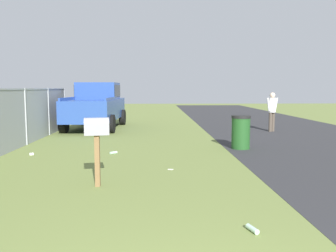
# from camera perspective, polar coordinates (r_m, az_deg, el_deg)

# --- Properties ---
(mailbox) EXTENTS (0.27, 0.48, 1.29)m
(mailbox) POSITION_cam_1_polar(r_m,az_deg,el_deg) (6.61, -11.49, -0.98)
(mailbox) COLOR brown
(mailbox) RESTS_ON ground
(pickup_truck) EXTENTS (5.06, 2.38, 2.09)m
(pickup_truck) POSITION_cam_1_polar(r_m,az_deg,el_deg) (16.43, -11.53, 3.50)
(pickup_truck) COLOR #284793
(pickup_truck) RESTS_ON ground
(trash_bin) EXTENTS (0.58, 0.58, 1.01)m
(trash_bin) POSITION_cam_1_polar(r_m,az_deg,el_deg) (10.84, 11.73, -0.97)
(trash_bin) COLOR #1E4C1E
(trash_bin) RESTS_ON ground
(pedestrian) EXTENTS (0.30, 0.54, 1.65)m
(pedestrian) POSITION_cam_1_polar(r_m,az_deg,el_deg) (15.45, 16.54, 2.65)
(pedestrian) COLOR #4C4238
(pedestrian) RESTS_ON ground
(litter_wrapper_midfield_b) EXTENTS (0.12, 0.14, 0.01)m
(litter_wrapper_midfield_b) POSITION_cam_1_polar(r_m,az_deg,el_deg) (8.00, 0.43, -7.05)
(litter_wrapper_midfield_b) COLOR silver
(litter_wrapper_midfield_b) RESTS_ON ground
(litter_bottle_far_scatter) EXTENTS (0.23, 0.13, 0.07)m
(litter_bottle_far_scatter) POSITION_cam_1_polar(r_m,az_deg,el_deg) (4.81, 13.53, -15.94)
(litter_bottle_far_scatter) COLOR #B2D8BF
(litter_bottle_far_scatter) RESTS_ON ground
(litter_cup_by_mailbox) EXTENTS (0.12, 0.13, 0.08)m
(litter_cup_by_mailbox) POSITION_cam_1_polar(r_m,az_deg,el_deg) (10.28, -21.29, -4.30)
(litter_cup_by_mailbox) COLOR white
(litter_cup_by_mailbox) RESTS_ON ground
(litter_bottle_midfield_a) EXTENTS (0.19, 0.21, 0.07)m
(litter_bottle_midfield_a) POSITION_cam_1_polar(r_m,az_deg,el_deg) (9.95, -8.85, -4.31)
(litter_bottle_midfield_a) COLOR #B2D8BF
(litter_bottle_midfield_a) RESTS_ON ground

